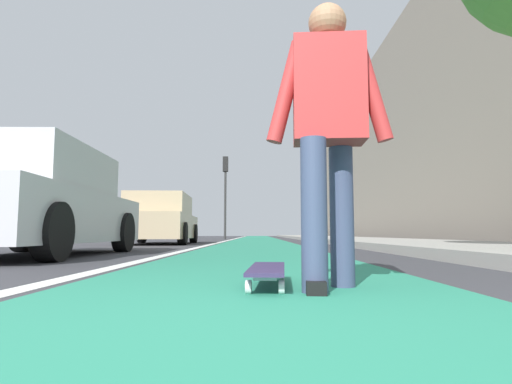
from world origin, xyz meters
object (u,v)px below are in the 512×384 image
at_px(skater_person, 328,123).
at_px(parked_car_mid, 160,220).
at_px(traffic_light, 225,182).
at_px(parked_car_near, 35,204).
at_px(skateboard, 267,270).

bearing_deg(skater_person, parked_car_mid, 17.83).
relative_size(parked_car_mid, traffic_light, 1.00).
bearing_deg(parked_car_near, parked_car_mid, -1.49).
height_order(skateboard, skater_person, skater_person).
bearing_deg(parked_car_near, skater_person, -134.96).
xyz_separation_m(skateboard, traffic_light, (19.80, 1.77, 2.93)).
bearing_deg(parked_car_near, traffic_light, -4.79).
relative_size(skateboard, parked_car_mid, 0.19).
height_order(skateboard, traffic_light, traffic_light).
xyz_separation_m(skateboard, skater_person, (-0.15, -0.35, 0.84)).
height_order(parked_car_mid, traffic_light, traffic_light).
height_order(parked_car_near, parked_car_mid, parked_car_near).
height_order(parked_car_near, traffic_light, traffic_light).
bearing_deg(traffic_light, skateboard, -174.90).
distance_m(skateboard, parked_car_near, 4.63).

